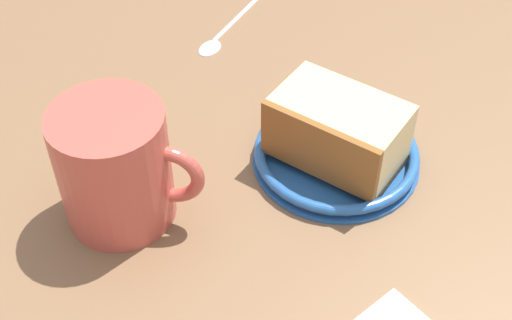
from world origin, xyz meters
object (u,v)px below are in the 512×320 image
Objects in this scene: cake_slice at (337,132)px; teaspoon at (218,34)px; tea_mug at (116,166)px; small_plate at (336,155)px.

cake_slice is 21.33cm from teaspoon.
tea_mug is 0.97× the size of teaspoon.
small_plate reaches higher than teaspoon.
tea_mug reaches higher than teaspoon.
teaspoon is at bearing -73.71° from cake_slice.
tea_mug is 24.95cm from teaspoon.
cake_slice is 17.74cm from tea_mug.
teaspoon is at bearing -118.58° from tea_mug.
small_plate is 18.40cm from tea_mug.
small_plate is at bearing 106.96° from teaspoon.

